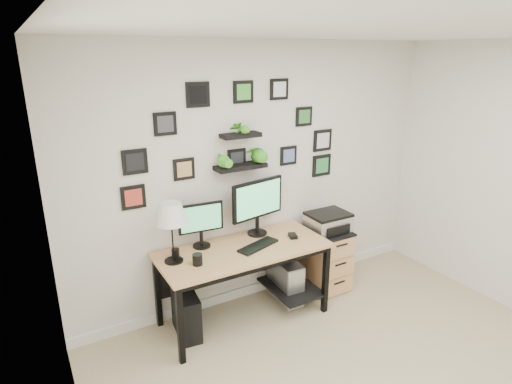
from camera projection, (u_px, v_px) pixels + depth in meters
room at (263, 285)px, 4.67m from camera, size 4.00×4.00×4.00m
desk at (245, 258)px, 4.04m from camera, size 1.60×0.70×0.75m
monitor_left at (201, 222)px, 3.91m from camera, size 0.42×0.18×0.43m
monitor_right at (258, 203)px, 4.16m from camera, size 0.60×0.23×0.56m
keyboard at (258, 246)px, 3.98m from camera, size 0.45×0.27×0.02m
mouse at (293, 236)px, 4.18m from camera, size 0.10×0.13×0.03m
table_lamp at (171, 215)px, 3.57m from camera, size 0.26×0.26×0.54m
mug at (197, 260)px, 3.64m from camera, size 0.09×0.09×0.10m
pen_cup at (175, 254)px, 3.75m from camera, size 0.07×0.07×0.09m
pc_tower_black at (186, 314)px, 3.90m from camera, size 0.23×0.44×0.42m
pc_tower_grey at (285, 280)px, 4.43m from camera, size 0.23×0.47×0.45m
file_cabinet at (324, 258)px, 4.66m from camera, size 0.43×0.53×0.67m
printer at (328, 222)px, 4.52m from camera, size 0.43×0.35×0.20m
wall_decor at (242, 144)px, 4.00m from camera, size 2.26×0.18×1.05m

